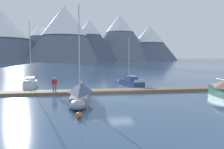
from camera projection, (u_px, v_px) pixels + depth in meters
ground_plane at (121, 98)px, 22.87m from camera, size 700.00×700.00×0.00m
mountain_west_summit at (1, 33)px, 217.70m from camera, size 89.70×89.70×50.97m
mountain_central_massif at (41, 41)px, 247.55m from camera, size 69.30×69.30×41.12m
mountain_shoulder_ridge at (65, 31)px, 217.39m from camera, size 79.81×79.81×54.73m
mountain_east_summit at (89, 39)px, 227.41m from camera, size 62.51×62.51×42.41m
mountain_rear_spur at (120, 36)px, 251.83m from camera, size 78.87×78.87×52.62m
mountain_north_horn at (149, 42)px, 255.52m from camera, size 65.46×65.46×40.65m
dock at (115, 91)px, 26.79m from camera, size 29.48×2.41×0.30m
sailboat_nearest_berth at (31, 83)px, 31.00m from camera, size 1.56×5.53×9.30m
sailboat_second_berth at (80, 93)px, 20.72m from camera, size 2.20×6.96×9.10m
sailboat_mid_dock_port at (129, 82)px, 32.82m from camera, size 2.89×7.11×7.13m
person_on_dock at (54, 83)px, 25.42m from camera, size 0.58×0.29×1.69m
mooring_buoy_channel_marker at (79, 115)px, 15.43m from camera, size 0.45×0.45×0.53m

